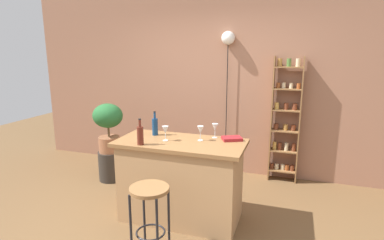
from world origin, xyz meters
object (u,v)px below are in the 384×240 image
at_px(potted_plant, 108,123).
at_px(pendant_globe_light, 228,41).
at_px(wine_glass_left, 165,130).
at_px(bottle_soda_blue, 155,126).
at_px(spice_shelf, 285,120).
at_px(wine_glass_center, 215,128).
at_px(cookbook, 232,139).
at_px(wine_glass_right, 200,130).
at_px(plant_stool, 111,166).
at_px(bottle_olive_oil, 140,135).
at_px(bar_stool, 150,204).

xyz_separation_m(potted_plant, pendant_globe_light, (1.55, 0.84, 1.17)).
bearing_deg(wine_glass_left, potted_plant, 148.95).
bearing_deg(wine_glass_left, bottle_soda_blue, 139.65).
bearing_deg(wine_glass_left, spice_shelf, 51.49).
relative_size(wine_glass_center, cookbook, 0.78).
height_order(wine_glass_right, cookbook, wine_glass_right).
relative_size(plant_stool, bottle_olive_oil, 1.54).
bearing_deg(bottle_soda_blue, plant_stool, 151.15).
distance_m(bar_stool, bottle_soda_blue, 1.03).
xyz_separation_m(bottle_olive_oil, bottle_soda_blue, (-0.02, 0.40, 0.00)).
xyz_separation_m(spice_shelf, plant_stool, (-2.43, -0.79, -0.69)).
bearing_deg(plant_stool, spice_shelf, 18.12).
height_order(wine_glass_left, wine_glass_right, same).
relative_size(wine_glass_left, wine_glass_center, 1.00).
bearing_deg(spice_shelf, wine_glass_center, -120.36).
bearing_deg(cookbook, wine_glass_right, 173.90).
bearing_deg(potted_plant, bar_stool, -46.25).
xyz_separation_m(wine_glass_center, wine_glass_right, (-0.12, -0.16, 0.00)).
distance_m(plant_stool, bottle_soda_blue, 1.41).
height_order(plant_stool, cookbook, cookbook).
distance_m(bottle_soda_blue, pendant_globe_light, 1.80).
distance_m(wine_glass_center, wine_glass_right, 0.20).
bearing_deg(pendant_globe_light, wine_glass_center, -83.43).
height_order(bar_stool, potted_plant, potted_plant).
distance_m(spice_shelf, plant_stool, 2.64).
xyz_separation_m(plant_stool, wine_glass_left, (1.21, -0.73, 0.82)).
relative_size(bottle_olive_oil, wine_glass_right, 1.71).
bearing_deg(bar_stool, pendant_globe_light, 84.24).
relative_size(plant_stool, wine_glass_right, 2.64).
height_order(bottle_olive_oil, wine_glass_center, bottle_olive_oil).
bearing_deg(bottle_olive_oil, plant_stool, 137.05).
bearing_deg(wine_glass_center, bar_stool, -111.61).
relative_size(cookbook, pendant_globe_light, 0.10).
height_order(bar_stool, wine_glass_center, wine_glass_center).
xyz_separation_m(plant_stool, cookbook, (1.90, -0.48, 0.72)).
distance_m(potted_plant, wine_glass_left, 1.43).
height_order(bar_stool, cookbook, cookbook).
bearing_deg(bottle_soda_blue, wine_glass_center, 8.92).
bearing_deg(bar_stool, wine_glass_right, 72.35).
relative_size(bar_stool, cookbook, 3.21).
bearing_deg(cookbook, bottle_olive_oil, -178.56).
xyz_separation_m(potted_plant, bottle_olive_oil, (1.02, -0.95, 0.16)).
height_order(bottle_soda_blue, cookbook, bottle_soda_blue).
xyz_separation_m(plant_stool, wine_glass_center, (1.70, -0.45, 0.82)).
distance_m(potted_plant, bottle_olive_oil, 1.41).
relative_size(bar_stool, plant_stool, 1.55).
relative_size(wine_glass_center, wine_glass_right, 1.00).
xyz_separation_m(bar_stool, wine_glass_center, (0.37, 0.94, 0.53)).
bearing_deg(pendant_globe_light, cookbook, -75.15).
bearing_deg(wine_glass_center, plant_stool, 165.33).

